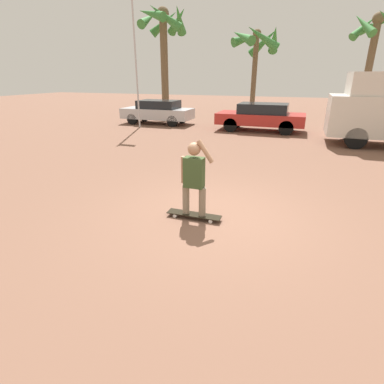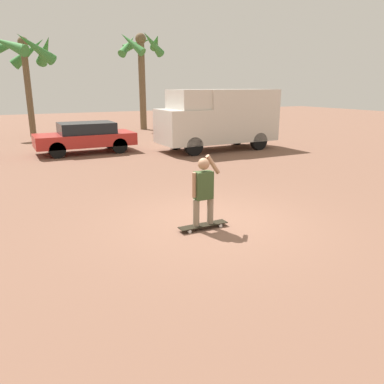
% 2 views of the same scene
% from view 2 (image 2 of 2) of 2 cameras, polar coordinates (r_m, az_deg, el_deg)
% --- Properties ---
extents(ground_plane, '(80.00, 80.00, 0.00)m').
position_cam_2_polar(ground_plane, '(8.60, 3.10, -4.70)').
color(ground_plane, brown).
extents(skateboard, '(1.13, 0.25, 0.09)m').
position_cam_2_polar(skateboard, '(8.22, 1.71, -5.09)').
color(skateboard, black).
rests_on(skateboard, ground_plane).
extents(person_skateboarder, '(0.66, 0.25, 1.55)m').
position_cam_2_polar(person_skateboarder, '(7.96, 1.76, 0.69)').
color(person_skateboarder, gray).
rests_on(person_skateboarder, skateboard).
extents(camper_van, '(5.81, 2.25, 2.88)m').
position_cam_2_polar(camper_van, '(18.57, 4.17, 11.33)').
color(camper_van, black).
rests_on(camper_van, ground_plane).
extents(parked_car_red, '(4.48, 1.94, 1.41)m').
position_cam_2_polar(parked_car_red, '(18.32, -15.92, 8.14)').
color(parked_car_red, black).
rests_on(parked_car_red, ground_plane).
extents(palm_tree_near_van, '(3.25, 3.35, 6.68)m').
position_cam_2_polar(palm_tree_near_van, '(27.96, -7.73, 20.16)').
color(palm_tree_near_van, brown).
rests_on(palm_tree_near_van, ground_plane).
extents(palm_tree_center_background, '(3.80, 4.01, 6.12)m').
position_cam_2_polar(palm_tree_center_background, '(25.61, -24.06, 18.80)').
color(palm_tree_center_background, brown).
rests_on(palm_tree_center_background, ground_plane).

